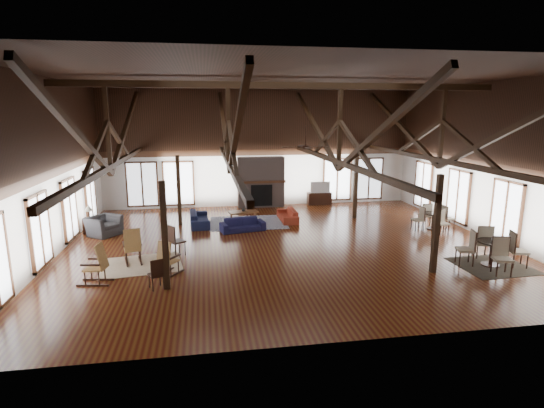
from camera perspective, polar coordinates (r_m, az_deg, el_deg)
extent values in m
plane|color=#552F11|center=(15.95, 1.70, -5.44)|extent=(16.00, 16.00, 0.00)
cube|color=black|center=(15.26, 1.84, 16.58)|extent=(16.00, 14.00, 0.02)
cube|color=white|center=(22.20, -1.66, 7.44)|extent=(16.00, 0.02, 6.00)
cube|color=white|center=(8.63, 10.52, -0.21)|extent=(16.00, 0.02, 6.00)
cube|color=white|center=(15.90, -27.94, 4.17)|extent=(0.02, 14.00, 6.00)
cube|color=white|center=(18.56, 26.92, 5.22)|extent=(0.02, 14.00, 6.00)
cube|color=black|center=(15.24, 1.83, 15.65)|extent=(15.60, 0.18, 0.22)
cube|color=black|center=(15.36, -20.87, 4.75)|extent=(0.16, 13.70, 0.18)
cube|color=black|center=(15.27, -21.26, 9.77)|extent=(0.14, 0.14, 2.70)
cube|color=black|center=(18.71, -19.02, 9.83)|extent=(0.15, 7.07, 3.12)
cube|color=black|center=(11.87, -24.67, 8.44)|extent=(0.15, 7.07, 3.12)
cube|color=black|center=(15.07, -5.76, 5.35)|extent=(0.16, 13.70, 0.18)
cube|color=black|center=(14.97, -5.87, 10.48)|extent=(0.14, 0.14, 2.70)
cube|color=black|center=(18.47, -6.51, 10.38)|extent=(0.15, 7.07, 3.12)
cube|color=black|center=(11.48, -4.82, 9.40)|extent=(0.15, 7.07, 3.12)
cube|color=black|center=(15.81, 8.94, 5.58)|extent=(0.16, 13.70, 0.18)
cube|color=black|center=(15.72, 9.10, 10.47)|extent=(0.14, 0.14, 2.70)
cube|color=black|center=(19.08, 5.79, 10.45)|extent=(0.15, 7.07, 3.12)
cube|color=black|center=(12.44, 14.13, 9.29)|extent=(0.15, 7.07, 3.12)
cube|color=black|center=(17.46, 21.59, 5.49)|extent=(0.16, 13.70, 0.18)
cube|color=black|center=(17.38, 21.94, 9.91)|extent=(0.14, 0.14, 2.70)
cube|color=black|center=(20.47, 16.85, 10.11)|extent=(0.15, 7.07, 3.12)
cube|color=black|center=(14.48, 29.02, 8.50)|extent=(0.15, 7.07, 3.12)
cube|color=black|center=(11.95, -14.21, -4.22)|extent=(0.16, 0.16, 3.05)
cube|color=black|center=(13.74, 21.24, -2.56)|extent=(0.16, 0.16, 3.05)
cube|color=black|center=(18.76, -12.42, 1.75)|extent=(0.16, 0.16, 3.05)
cube|color=black|center=(19.95, 11.19, 2.41)|extent=(0.16, 0.16, 3.05)
cube|color=#6C5952|center=(22.09, -1.52, 2.97)|extent=(2.40, 0.62, 2.60)
cube|color=black|center=(21.89, -1.40, 1.16)|extent=(1.10, 0.06, 1.10)
cube|color=#381E10|center=(21.81, -1.42, 2.99)|extent=(2.50, 0.20, 0.12)
cylinder|color=black|center=(14.36, 4.54, 9.04)|extent=(0.04, 0.04, 0.70)
cylinder|color=black|center=(14.38, 4.51, 7.65)|extent=(0.20, 0.20, 0.10)
cube|color=black|center=(14.49, 6.26, 7.65)|extent=(0.70, 0.12, 0.02)
cube|color=black|center=(14.82, 4.10, 7.79)|extent=(0.12, 0.70, 0.02)
cube|color=black|center=(14.28, 2.74, 7.64)|extent=(0.70, 0.12, 0.02)
cube|color=black|center=(13.95, 4.95, 7.50)|extent=(0.12, 0.70, 0.02)
imported|color=#141335|center=(17.69, -3.97, -2.79)|extent=(1.94, 1.08, 0.54)
imported|color=#141837|center=(18.83, -9.71, -1.93)|extent=(2.05, 0.89, 0.59)
imported|color=maroon|center=(19.34, 2.12, -1.49)|extent=(1.81, 0.71, 0.53)
cube|color=brown|center=(19.11, -3.89, -1.06)|extent=(1.38, 0.87, 0.06)
cube|color=brown|center=(18.92, -5.44, -1.99)|extent=(0.06, 0.06, 0.43)
cube|color=brown|center=(19.33, -5.52, -1.69)|extent=(0.06, 0.06, 0.43)
cube|color=brown|center=(19.01, -2.20, -1.87)|extent=(0.06, 0.06, 0.43)
cube|color=brown|center=(19.42, -2.35, -1.57)|extent=(0.06, 0.06, 0.43)
imported|color=#B2B2B2|center=(19.07, -3.84, -0.70)|extent=(0.22, 0.22, 0.19)
imported|color=#2F2F31|center=(18.32, -21.68, -2.73)|extent=(1.54, 1.57, 0.77)
cube|color=black|center=(18.95, -23.29, -2.64)|extent=(0.46, 0.46, 0.61)
cylinder|color=black|center=(18.84, -23.42, -1.19)|extent=(0.08, 0.08, 0.37)
cone|color=beige|center=(18.79, -23.48, -0.46)|extent=(0.33, 0.33, 0.27)
cube|color=#A2713D|center=(14.69, -18.24, -5.77)|extent=(0.62, 0.61, 0.05)
cube|color=#A2713D|center=(14.36, -18.25, -4.69)|extent=(0.55, 0.32, 0.75)
cube|color=black|center=(14.81, -18.97, -7.42)|extent=(0.27, 0.90, 0.05)
cube|color=black|center=(14.84, -17.30, -7.26)|extent=(0.27, 0.90, 0.05)
cube|color=#A2713D|center=(13.35, -13.66, -7.47)|extent=(0.65, 0.65, 0.05)
cube|color=#A2713D|center=(13.09, -14.35, -6.39)|extent=(0.49, 0.42, 0.69)
cube|color=black|center=(13.61, -14.23, -8.87)|extent=(0.53, 0.71, 0.05)
cube|color=black|center=(13.36, -12.92, -9.19)|extent=(0.53, 0.71, 0.05)
cube|color=#A2713D|center=(13.30, -22.77, -7.98)|extent=(0.58, 0.59, 0.05)
cube|color=#A2713D|center=(13.10, -21.93, -6.56)|extent=(0.28, 0.55, 0.75)
cube|color=black|center=(13.26, -22.98, -10.04)|extent=(0.92, 0.20, 0.05)
cube|color=black|center=(13.64, -22.27, -9.37)|extent=(0.92, 0.20, 0.05)
cube|color=black|center=(14.98, -12.64, -4.93)|extent=(0.64, 0.64, 0.05)
cube|color=black|center=(14.79, -13.38, -3.99)|extent=(0.30, 0.40, 0.60)
cylinder|color=black|center=(15.05, -12.60, -5.83)|extent=(0.04, 0.04, 0.49)
cube|color=black|center=(12.39, -15.32, -9.16)|extent=(0.50, 0.50, 0.05)
cube|color=black|center=(12.16, -15.14, -8.35)|extent=(0.36, 0.19, 0.50)
cylinder|color=black|center=(12.47, -15.27, -10.03)|extent=(0.03, 0.03, 0.41)
cylinder|color=black|center=(15.29, 27.54, -4.52)|extent=(0.94, 0.94, 0.04)
cylinder|color=black|center=(15.39, 27.39, -5.91)|extent=(0.10, 0.10, 0.78)
cylinder|color=black|center=(15.51, 27.26, -7.28)|extent=(0.56, 0.56, 0.04)
cylinder|color=black|center=(19.08, 20.89, -1.19)|extent=(0.80, 0.80, 0.04)
cylinder|color=black|center=(19.15, 20.82, -2.16)|extent=(0.10, 0.10, 0.66)
cylinder|color=black|center=(19.23, 20.75, -3.11)|extent=(0.48, 0.48, 0.04)
imported|color=#B2B2B2|center=(15.31, 27.58, -4.26)|extent=(0.11, 0.11, 0.09)
imported|color=#B2B2B2|center=(19.13, 21.04, -0.96)|extent=(0.16, 0.16, 0.09)
cube|color=black|center=(22.96, 6.36, 0.76)|extent=(1.27, 0.48, 0.63)
imported|color=#B2B2B2|center=(22.85, 6.44, 2.28)|extent=(1.05, 0.15, 0.60)
cube|color=#CDAD8E|center=(14.50, -17.21, -7.81)|extent=(2.81, 2.36, 0.01)
cube|color=#1A2149|center=(19.05, -3.24, -2.51)|extent=(3.45, 2.63, 0.01)
cube|color=black|center=(15.48, 27.51, -7.39)|extent=(2.26, 2.07, 0.01)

